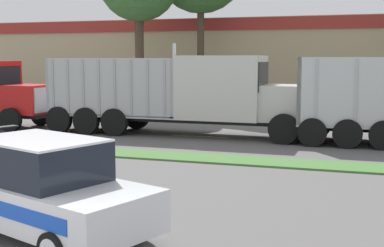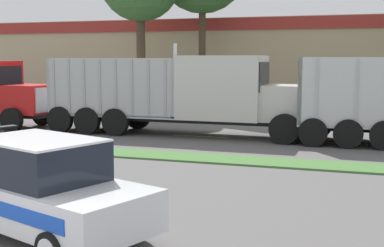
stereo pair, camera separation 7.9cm
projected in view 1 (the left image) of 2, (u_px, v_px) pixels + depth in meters
grass_verge at (182, 157)px, 17.48m from camera, size 120.00×1.44×0.06m
centre_line_3 at (85, 131)px, 23.88m from camera, size 2.40×0.14×0.01m
centre_line_4 at (200, 136)px, 22.20m from camera, size 2.40×0.14×0.01m
centre_line_5 at (334, 143)px, 20.53m from camera, size 2.40×0.14×0.01m
dump_truck_trail at (200, 95)px, 22.24m from camera, size 11.41×2.60×3.83m
rally_car at (45, 188)px, 9.66m from camera, size 4.61×3.18×1.83m
store_building_backdrop at (218, 61)px, 42.39m from camera, size 41.97×12.10×5.93m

